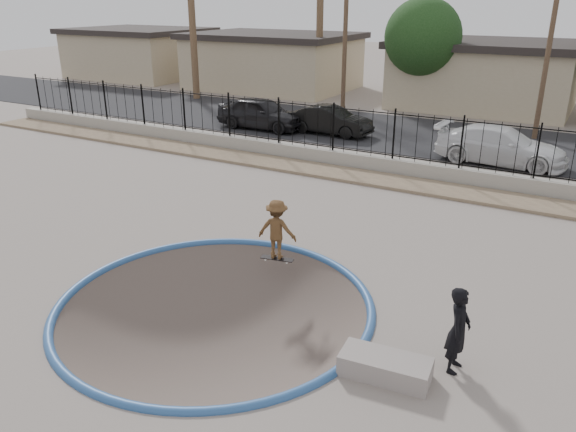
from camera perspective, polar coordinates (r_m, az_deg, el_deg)
The scene contains 20 objects.
ground at distance 23.79m, azimuth 11.65°, elevation 2.75°, with size 120.00×120.00×2.20m, color #6E635B.
bowl_pit at distance 12.60m, azimuth -7.43°, elevation -8.99°, with size 6.84×6.84×1.80m, color #51453E, non-canonical shape.
coping_ring at distance 12.60m, azimuth -7.43°, elevation -8.99°, with size 7.04×7.04×0.20m, color #2A528A.
rock_strip at distance 20.91m, azimuth 9.43°, elevation 3.64°, with size 42.00×1.60×0.11m, color #89785A.
retaining_wall at distance 21.83m, azimuth 10.49°, elevation 5.00°, with size 42.00×0.45×0.60m, color gray.
fence at distance 21.53m, azimuth 10.71°, elevation 8.07°, with size 40.00×0.04×1.80m.
street at distance 28.13m, azimuth 15.10°, elevation 7.71°, with size 90.00×8.00×0.04m, color black.
house_west_far at distance 50.25m, azimuth -14.88°, elevation 15.78°, with size 10.60×8.60×3.90m.
house_west at distance 42.33m, azimuth -1.55°, elevation 15.51°, with size 11.60×8.60×3.90m.
house_center at distance 36.96m, azimuth 19.42°, elevation 13.48°, with size 10.60×8.60×3.90m.
utility_pole_left at distance 31.32m, azimuth 5.85°, elevation 18.33°, with size 1.70×0.24×9.00m.
utility_pole_mid at distance 28.74m, azimuth 25.23°, elevation 16.75°, with size 1.70×0.24×9.50m.
street_tree_left at distance 34.06m, azimuth 13.53°, elevation 17.26°, with size 4.32×4.32×6.36m.
skater at distance 14.15m, azimuth -1.13°, elevation -1.74°, with size 1.00×0.58×1.55m, color brown.
skateboard at distance 14.45m, azimuth -1.11°, elevation -4.35°, with size 0.89×0.38×0.07m.
videographer at distance 10.60m, azimuth 16.93°, elevation -11.01°, with size 0.60×0.39×1.65m, color black.
concrete_ledge at distance 10.48m, azimuth 9.84°, elevation -14.85°, with size 1.60×0.70×0.40m, color gray.
car_a at distance 28.90m, azimuth -2.70°, elevation 10.41°, with size 1.86×4.62×1.58m, color black.
car_b at distance 27.74m, azimuth 4.32°, elevation 9.66°, with size 1.43×4.10×1.35m, color black.
car_c at distance 24.14m, azimuth 20.81°, elevation 6.70°, with size 2.07×5.09×1.48m, color silver.
Camera 1 is at (6.71, -9.58, 6.35)m, focal length 35.00 mm.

